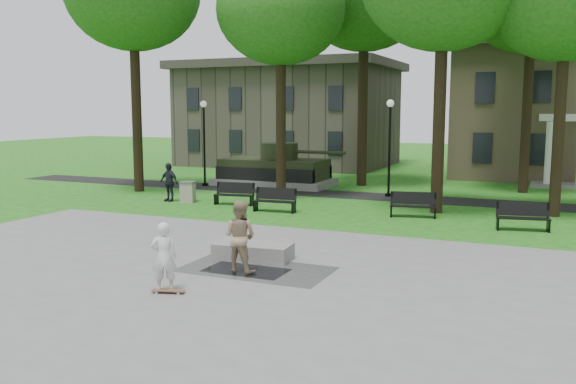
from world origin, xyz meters
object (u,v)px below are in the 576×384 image
concrete_block (253,251)px  park_bench_0 (235,193)px  trash_bin (188,192)px  friend_watching (240,236)px  skateboarder (164,257)px

concrete_block → park_bench_0: size_ratio=1.19×
trash_bin → concrete_block: bearing=-47.9°
concrete_block → friend_watching: 1.58m
skateboarder → park_bench_0: 13.21m
friend_watching → skateboarder: bearing=73.6°
concrete_block → friend_watching: bearing=-77.2°
concrete_block → park_bench_0: park_bench_0 is taller
skateboarder → trash_bin: size_ratio=1.73×
park_bench_0 → trash_bin: size_ratio=1.92×
concrete_block → trash_bin: 11.48m
park_bench_0 → trash_bin: (-2.39, -0.16, -0.04)m
trash_bin → skateboarder: bearing=-59.3°
friend_watching → park_bench_0: (-5.62, 10.04, -0.45)m
friend_watching → trash_bin: friend_watching is taller
skateboarder → park_bench_0: (-4.82, 12.29, -0.33)m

